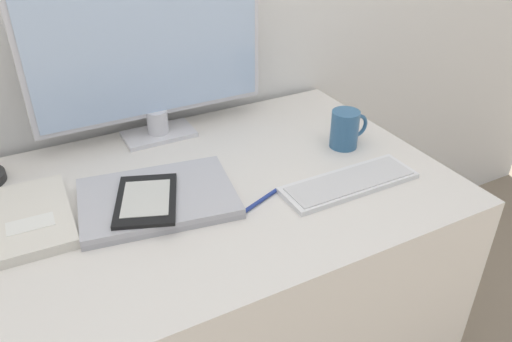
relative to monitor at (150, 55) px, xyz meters
name	(u,v)px	position (x,y,z in m)	size (l,w,h in m)	color
desk	(211,297)	(0.01, -0.30, -0.58)	(1.13, 0.74, 0.71)	silver
monitor	(150,55)	(0.00, 0.00, 0.00)	(0.62, 0.11, 0.43)	silver
keyboard	(349,182)	(0.31, -0.45, -0.22)	(0.33, 0.11, 0.01)	silver
laptop	(157,198)	(-0.10, -0.31, -0.22)	(0.37, 0.29, 0.02)	#A3A3A8
ereader	(146,200)	(-0.13, -0.33, -0.20)	(0.18, 0.22, 0.01)	black
notebook	(29,218)	(-0.36, -0.25, -0.22)	(0.17, 0.27, 0.02)	silver
coffee_mug	(345,129)	(0.41, -0.29, -0.18)	(0.11, 0.07, 0.10)	#336089
pen	(258,202)	(0.09, -0.42, -0.22)	(0.13, 0.06, 0.01)	navy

